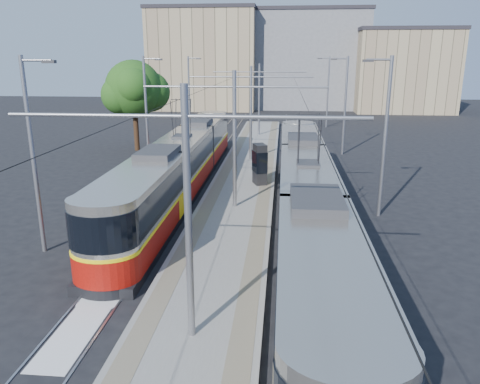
# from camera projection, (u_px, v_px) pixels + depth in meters

# --- Properties ---
(ground) EXTENTS (160.00, 160.00, 0.00)m
(ground) POSITION_uv_depth(u_px,v_px,m) (213.00, 280.00, 17.27)
(ground) COLOR black
(ground) RESTS_ON ground
(platform) EXTENTS (4.00, 50.00, 0.30)m
(platform) POSITION_uv_depth(u_px,v_px,m) (248.00, 170.00, 33.49)
(platform) COLOR gray
(platform) RESTS_ON ground
(tactile_strip_left) EXTENTS (0.70, 50.00, 0.01)m
(tactile_strip_left) POSITION_uv_depth(u_px,v_px,m) (227.00, 167.00, 33.57)
(tactile_strip_left) COLOR gray
(tactile_strip_left) RESTS_ON platform
(tactile_strip_right) EXTENTS (0.70, 50.00, 0.01)m
(tactile_strip_right) POSITION_uv_depth(u_px,v_px,m) (268.00, 168.00, 33.32)
(tactile_strip_right) COLOR gray
(tactile_strip_right) RESTS_ON platform
(rails) EXTENTS (8.71, 70.00, 0.03)m
(rails) POSITION_uv_depth(u_px,v_px,m) (248.00, 172.00, 33.52)
(rails) COLOR gray
(rails) RESTS_ON ground
(track_arrow) EXTENTS (1.20, 5.00, 0.01)m
(track_arrow) POSITION_uv_depth(u_px,v_px,m) (86.00, 318.00, 14.71)
(track_arrow) COLOR silver
(track_arrow) RESTS_ON ground
(tram_left) EXTENTS (2.43, 27.90, 5.50)m
(tram_left) POSITION_uv_depth(u_px,v_px,m) (183.00, 163.00, 28.58)
(tram_left) COLOR black
(tram_left) RESTS_ON ground
(tram_right) EXTENTS (2.43, 29.69, 5.50)m
(tram_right) POSITION_uv_depth(u_px,v_px,m) (307.00, 195.00, 21.32)
(tram_right) COLOR black
(tram_right) RESTS_ON ground
(catenary) EXTENTS (9.20, 70.00, 7.00)m
(catenary) POSITION_uv_depth(u_px,v_px,m) (244.00, 113.00, 29.55)
(catenary) COLOR gray
(catenary) RESTS_ON platform
(street_lamps) EXTENTS (15.18, 38.22, 8.00)m
(street_lamps) POSITION_uv_depth(u_px,v_px,m) (252.00, 107.00, 36.19)
(street_lamps) COLOR gray
(street_lamps) RESTS_ON ground
(shelter) EXTENTS (1.03, 1.30, 2.50)m
(shelter) POSITION_uv_depth(u_px,v_px,m) (260.00, 163.00, 28.86)
(shelter) COLOR black
(shelter) RESTS_ON platform
(tree) EXTENTS (5.32, 4.92, 7.73)m
(tree) POSITION_uv_depth(u_px,v_px,m) (138.00, 90.00, 40.00)
(tree) COLOR #382314
(tree) RESTS_ON ground
(building_left) EXTENTS (16.32, 12.24, 15.13)m
(building_left) POSITION_uv_depth(u_px,v_px,m) (205.00, 59.00, 73.43)
(building_left) COLOR tan
(building_left) RESTS_ON ground
(building_centre) EXTENTS (18.36, 14.28, 15.05)m
(building_centre) POSITION_uv_depth(u_px,v_px,m) (307.00, 59.00, 75.87)
(building_centre) COLOR gray
(building_centre) RESTS_ON ground
(building_right) EXTENTS (14.28, 10.20, 11.99)m
(building_right) POSITION_uv_depth(u_px,v_px,m) (403.00, 70.00, 69.32)
(building_right) COLOR tan
(building_right) RESTS_ON ground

